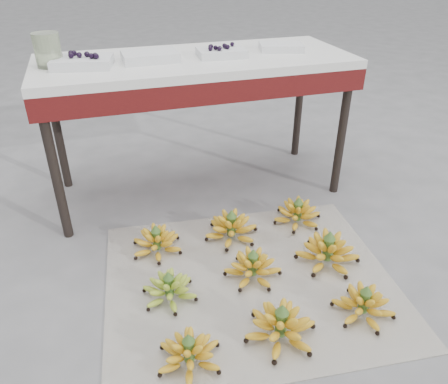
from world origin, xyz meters
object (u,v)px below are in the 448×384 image
object	(u,v)px
bunch_front_left	(189,353)
newspaper_mat	(250,281)
glass_jar	(48,50)
tray_left	(150,56)
tray_far_right	(281,47)
vendor_table	(196,74)
tray_right	(221,52)
bunch_mid_center	(253,267)
bunch_mid_left	(169,289)
bunch_front_right	(364,304)
bunch_back_right	(298,214)
bunch_front_center	(281,326)
tray_far_left	(83,62)
bunch_mid_right	(328,252)
bunch_back_center	(231,228)
bunch_back_left	(157,242)

from	to	relation	value
bunch_front_left	newspaper_mat	bearing A→B (deg)	36.43
glass_jar	tray_left	bearing A→B (deg)	-3.36
tray_far_right	tray_left	bearing A→B (deg)	-178.66
vendor_table	tray_right	size ratio (longest dim) A/B	6.48
tray_left	bunch_mid_center	bearing A→B (deg)	-72.90
bunch_mid_left	tray_left	size ratio (longest dim) A/B	0.88
bunch_front_right	bunch_back_right	distance (m)	0.68
bunch_mid_center	bunch_front_right	bearing A→B (deg)	-20.54
bunch_back_right	newspaper_mat	bearing A→B (deg)	-120.60
bunch_front_center	bunch_mid_center	world-z (taller)	bunch_front_center
bunch_mid_center	tray_far_left	xyz separation A→B (m)	(-0.58, 0.82, 0.75)
bunch_front_right	bunch_mid_right	size ratio (longest dim) A/B	0.85
bunch_back_center	tray_far_right	distance (m)	1.03
bunch_mid_right	bunch_mid_center	bearing A→B (deg)	162.41
bunch_mid_left	bunch_back_left	size ratio (longest dim) A/B	0.90
tray_left	glass_jar	world-z (taller)	glass_jar
newspaper_mat	tray_far_left	bearing A→B (deg)	123.84
bunch_front_left	tray_right	bearing A→B (deg)	60.36
tray_far_left	bunch_mid_left	bearing A→B (deg)	-76.32
newspaper_mat	bunch_mid_left	size ratio (longest dim) A/B	5.13
newspaper_mat	tray_far_left	distance (m)	1.29
bunch_back_left	glass_jar	distance (m)	1.04
vendor_table	bunch_front_center	bearing A→B (deg)	-89.83
bunch_back_left	tray_left	world-z (taller)	tray_left
bunch_back_right	tray_left	bearing A→B (deg)	158.91
tray_far_left	glass_jar	xyz separation A→B (m)	(-0.15, 0.05, 0.05)
bunch_front_left	bunch_mid_right	size ratio (longest dim) A/B	0.75
bunch_mid_center	tray_far_left	size ratio (longest dim) A/B	1.08
bunch_front_left	glass_jar	size ratio (longest dim) A/B	1.73
bunch_mid_center	tray_far_right	bearing A→B (deg)	86.16
bunch_back_center	tray_left	xyz separation A→B (m)	(-0.26, 0.53, 0.74)
bunch_front_right	bunch_back_center	distance (m)	0.73
tray_left	tray_far_right	size ratio (longest dim) A/B	1.05
bunch_back_left	bunch_back_center	size ratio (longest dim) A/B	0.85
tray_far_right	tray_right	bearing A→B (deg)	-173.96
bunch_mid_center	bunch_back_center	distance (m)	0.31
bunch_mid_left	bunch_mid_right	bearing A→B (deg)	-1.43
vendor_table	tray_far_left	distance (m)	0.57
newspaper_mat	vendor_table	xyz separation A→B (m)	(-0.00, 0.88, 0.69)
bunch_back_left	bunch_front_center	bearing A→B (deg)	-68.26
bunch_front_left	bunch_back_right	size ratio (longest dim) A/B	0.84
bunch_back_left	tray_right	size ratio (longest dim) A/B	1.08
bunch_mid_right	tray_far_right	distance (m)	1.14
bunch_front_left	bunch_mid_left	bearing A→B (deg)	83.16
newspaper_mat	bunch_front_left	distance (m)	0.50
bunch_mid_right	bunch_back_center	bearing A→B (deg)	122.69
bunch_front_right	tray_right	distance (m)	1.40
bunch_front_left	bunch_back_right	world-z (taller)	bunch_back_right
bunch_front_center	bunch_back_left	bearing A→B (deg)	132.40
vendor_table	tray_far_left	bearing A→B (deg)	-176.55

